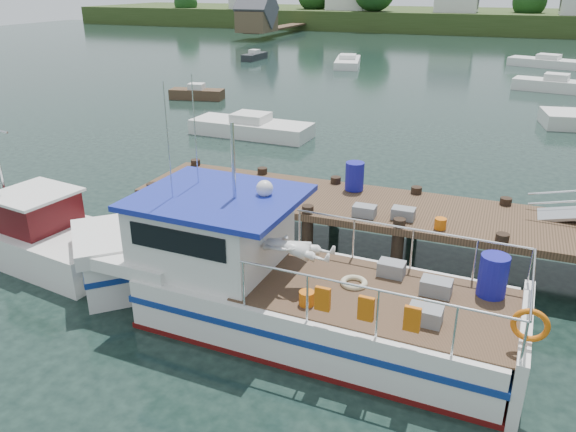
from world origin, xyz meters
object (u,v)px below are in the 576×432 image
(lobster_boat, at_px, (267,281))
(moored_b, at_px, (555,85))
(moored_d, at_px, (348,62))
(moored_a, at_px, (251,127))
(moored_e, at_px, (254,56))
(moored_rowboat, at_px, (197,93))
(moored_far, at_px, (548,62))
(work_boat, at_px, (21,230))

(lobster_boat, xyz_separation_m, moored_b, (7.42, 34.00, -0.52))
(moored_d, bearing_deg, moored_b, -4.42)
(lobster_boat, distance_m, moored_b, 34.80)
(lobster_boat, distance_m, moored_d, 42.05)
(moored_a, height_order, moored_e, moored_a)
(lobster_boat, relative_size, moored_rowboat, 3.08)
(moored_rowboat, bearing_deg, lobster_boat, -37.98)
(moored_a, height_order, moored_b, moored_b)
(lobster_boat, relative_size, moored_far, 1.61)
(moored_rowboat, bearing_deg, moored_a, -26.25)
(work_boat, bearing_deg, moored_e, 114.36)
(work_boat, distance_m, moored_a, 14.35)
(work_boat, xyz_separation_m, moored_rowboat, (-6.73, 21.62, -0.27))
(lobster_boat, bearing_deg, moored_rowboat, 125.69)
(moored_far, relative_size, moored_e, 1.95)
(work_boat, xyz_separation_m, moored_d, (-1.72, 40.23, -0.26))
(moored_rowboat, bearing_deg, moored_e, 122.30)
(moored_a, relative_size, moored_d, 0.97)
(lobster_boat, relative_size, work_boat, 1.45)
(moored_rowboat, bearing_deg, moored_far, 66.78)
(lobster_boat, xyz_separation_m, moored_rowboat, (-14.73, 22.30, -0.60))
(lobster_boat, relative_size, moored_d, 1.76)
(moored_b, relative_size, moored_d, 0.91)
(moored_far, height_order, moored_a, moored_a)
(moored_far, distance_m, moored_a, 35.16)
(moored_b, bearing_deg, work_boat, -139.67)
(work_boat, distance_m, moored_e, 42.71)
(moored_far, height_order, moored_b, moored_b)
(lobster_boat, height_order, moored_b, lobster_boat)
(moored_b, bearing_deg, moored_e, 138.98)
(moored_a, distance_m, moored_b, 24.08)
(moored_a, bearing_deg, moored_e, 136.60)
(moored_rowboat, relative_size, moored_far, 0.52)
(work_boat, height_order, moored_a, work_boat)
(moored_a, xyz_separation_m, moored_b, (14.82, 18.98, 0.04))
(moored_rowboat, relative_size, moored_e, 1.02)
(lobster_boat, xyz_separation_m, work_boat, (-8.00, 0.68, -0.33))
(moored_rowboat, height_order, moored_a, moored_a)
(moored_far, bearing_deg, moored_d, -158.52)
(moored_far, bearing_deg, moored_b, -87.58)
(moored_d, bearing_deg, lobster_boat, -59.09)
(moored_far, bearing_deg, lobster_boat, -96.89)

